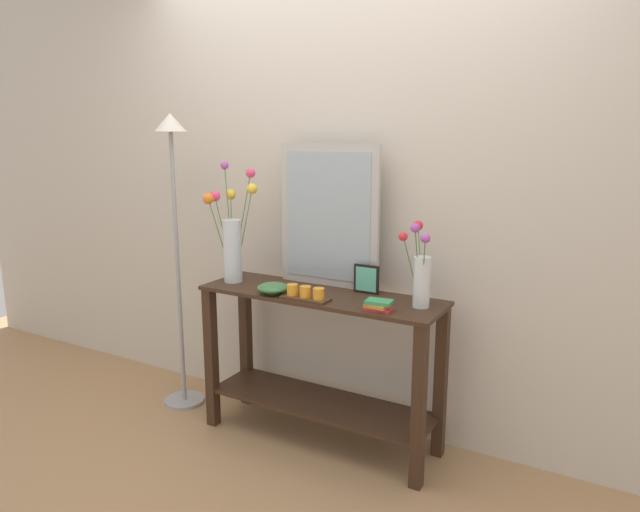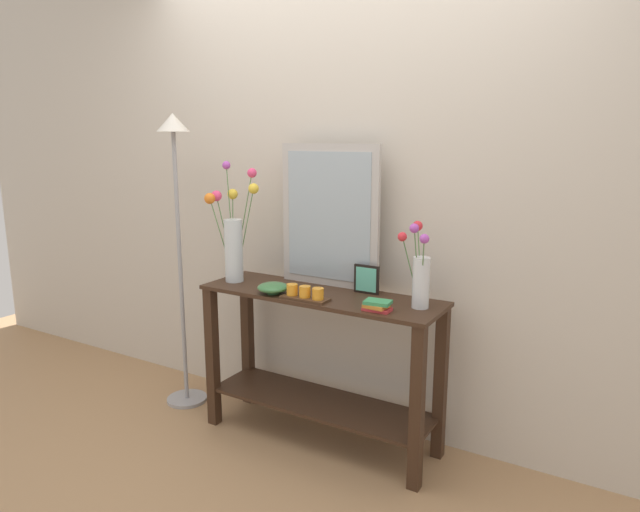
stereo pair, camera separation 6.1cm
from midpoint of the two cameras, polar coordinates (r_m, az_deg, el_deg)
The scene contains 11 objects.
ground_plane at distance 3.19m, azimuth -0.58°, elevation -17.98°, with size 7.00×6.00×0.02m, color #A87F56.
wall_back at distance 3.05m, azimuth 2.35°, elevation 7.56°, with size 6.40×0.08×2.70m, color beige.
console_table at distance 2.98m, azimuth -0.60°, elevation -9.67°, with size 1.27×0.39×0.80m.
mirror_leaning at distance 2.96m, azimuth 0.28°, elevation 4.03°, with size 0.57×0.03×0.74m.
tall_vase_left at distance 3.11m, azimuth -9.42°, elevation 1.95°, with size 0.24×0.22×0.65m.
vase_right at distance 2.64m, azimuth 9.41°, elevation -1.66°, with size 0.15×0.17×0.40m.
candle_tray at distance 2.76m, azimuth -2.11°, elevation -3.83°, with size 0.24×0.09×0.07m.
picture_frame_small at distance 2.87m, azimuth 4.07°, elevation -2.33°, with size 0.14×0.01×0.15m.
decorative_bowl at distance 2.87m, azimuth -5.35°, elevation -3.20°, with size 0.16×0.16×0.06m.
book_stack at distance 2.61m, azimuth 5.21°, elevation -4.94°, with size 0.13×0.10×0.05m.
floor_lamp at distance 3.33m, azimuth -14.88°, elevation 4.16°, with size 0.24×0.24×1.71m.
Camera 1 is at (1.36, -2.41, 1.58)m, focal length 31.86 mm.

